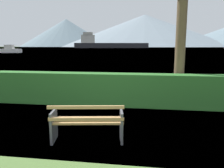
% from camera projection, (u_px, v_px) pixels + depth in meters
% --- Properties ---
extents(ground_plane, '(1400.00, 1400.00, 0.00)m').
position_uv_depth(ground_plane, '(88.00, 140.00, 4.92)').
color(ground_plane, '#4C6B33').
extents(water_surface, '(620.00, 620.00, 0.00)m').
position_uv_depth(water_surface, '(144.00, 47.00, 306.44)').
color(water_surface, '#7A99A8').
rests_on(water_surface, ground_plane).
extents(park_bench, '(1.62, 0.80, 0.87)m').
position_uv_depth(park_bench, '(87.00, 123.00, 4.79)').
color(park_bench, tan).
rests_on(park_bench, ground_plane).
extents(hedge_row, '(9.51, 0.62, 1.12)m').
position_uv_depth(hedge_row, '(109.00, 89.00, 7.77)').
color(hedge_row, '#2D6B28').
rests_on(hedge_row, ground_plane).
extents(cargo_ship_large, '(76.29, 29.30, 15.76)m').
position_uv_depth(cargo_ship_large, '(106.00, 44.00, 230.62)').
color(cargo_ship_large, '#232328').
rests_on(cargo_ship_large, water_surface).
extents(sailboat_mid, '(6.87, 2.95, 2.42)m').
position_uv_depth(sailboat_mid, '(10.00, 50.00, 67.70)').
color(sailboat_mid, silver).
rests_on(sailboat_mid, water_surface).
extents(distant_hills, '(842.34, 449.65, 79.41)m').
position_uv_depth(distant_hills, '(184.00, 31.00, 561.17)').
color(distant_hills, slate).
rests_on(distant_hills, ground_plane).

